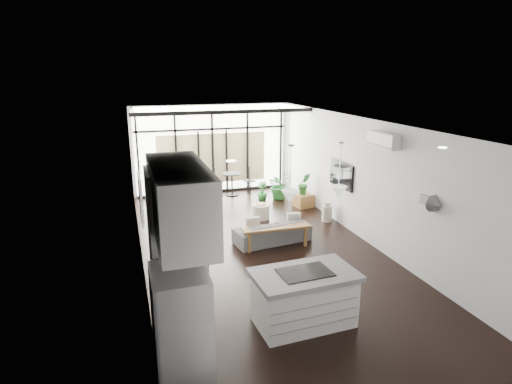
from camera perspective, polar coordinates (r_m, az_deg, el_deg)
floor at (r=9.51m, az=0.55°, el=-7.74°), size 5.00×10.00×0.00m
ceiling at (r=8.77m, az=0.60°, el=9.27°), size 5.00×10.00×0.00m
wall_left at (r=8.63m, az=-15.43°, el=-0.93°), size 0.02×10.00×2.80m
wall_right at (r=10.07m, az=14.23°, el=1.54°), size 0.02×10.00×2.80m
wall_back at (r=13.77m, az=-5.90°, el=5.73°), size 5.00×0.02×2.80m
wall_front at (r=4.89m, az=19.64°, el=-14.73°), size 5.00×0.02×2.80m
glazing at (r=13.65m, az=-5.80°, el=5.64°), size 5.00×0.20×2.80m
skylight at (r=12.62m, az=-5.14°, el=11.10°), size 4.70×1.90×0.06m
neighbour_building at (r=13.77m, az=-5.82°, el=4.47°), size 3.50×0.02×1.60m
island at (r=6.83m, az=6.42°, el=-13.88°), size 1.63×1.02×0.86m
cooktop at (r=6.63m, az=6.53°, el=-10.58°), size 0.82×0.57×0.01m
fridge at (r=5.37m, az=-9.86°, el=-18.26°), size 0.63×0.79×1.64m
appliance_column at (r=5.82m, az=-10.36°, el=-9.76°), size 0.68×0.71×2.63m
upper_cabinets at (r=5.03m, az=-10.12°, el=-1.26°), size 0.62×1.75×0.86m
pendant_left at (r=6.34m, az=4.54°, el=-0.58°), size 0.26×0.26×0.18m
pendant_right at (r=6.67m, az=10.93°, el=0.01°), size 0.26×0.26×0.18m
sofa at (r=9.85m, az=2.17°, el=-4.75°), size 1.81×0.76×0.69m
console_bench at (r=9.58m, az=2.66°, el=-5.97°), size 1.54×0.43×0.49m
pouf at (r=11.40m, az=0.62°, el=-2.62°), size 0.53×0.53×0.38m
crate at (r=12.48m, az=6.36°, el=-1.11°), size 0.54×0.54×0.37m
plant_tall at (r=13.13m, az=3.16°, el=0.50°), size 0.94×1.00×0.66m
plant_med at (r=12.97m, az=0.84°, el=-0.44°), size 0.60×0.66×0.33m
plant_crate at (r=12.39m, az=6.40°, el=0.33°), size 0.41×0.66×0.28m
milk_can at (r=11.33m, az=9.45°, el=-2.60°), size 0.28×0.28×0.52m
bistro_set at (r=13.51m, az=-3.22°, el=0.96°), size 1.45×0.70×0.67m
tv at (r=10.91m, az=11.31°, el=2.28°), size 0.05×1.10×0.65m
ac_unit at (r=9.14m, az=16.64°, el=6.67°), size 0.22×0.90×0.30m
framed_art at (r=8.11m, az=-15.14°, el=-0.87°), size 0.04×0.70×0.90m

